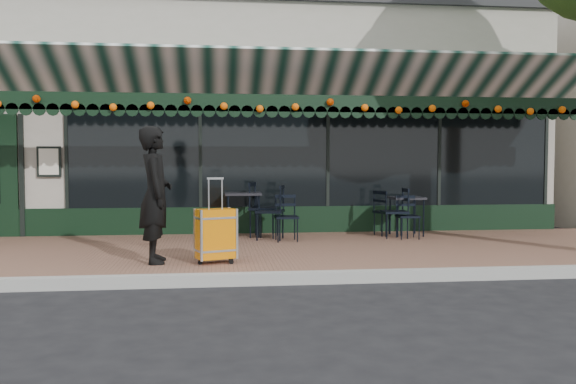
{
  "coord_description": "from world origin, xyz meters",
  "views": [
    {
      "loc": [
        -0.71,
        -7.45,
        1.53
      ],
      "look_at": [
        0.36,
        1.6,
        1.05
      ],
      "focal_mm": 38.0,
      "sensor_mm": 36.0,
      "label": 1
    }
  ],
  "objects": [
    {
      "name": "chair_b_left",
      "position": [
        0.21,
        3.02,
        0.63
      ],
      "size": [
        0.58,
        0.58,
        0.96
      ],
      "primitive_type": null,
      "rotation": [
        0.0,
        0.0,
        -1.81
      ],
      "color": "black",
      "rests_on": "sidewalk"
    },
    {
      "name": "chair_b_front",
      "position": [
        0.47,
        2.77,
        0.55
      ],
      "size": [
        0.4,
        0.4,
        0.8
      ],
      "primitive_type": null,
      "rotation": [
        0.0,
        0.0,
        0.01
      ],
      "color": "black",
      "rests_on": "sidewalk"
    },
    {
      "name": "cafe_table_b",
      "position": [
        -0.23,
        3.53,
        0.86
      ],
      "size": [
        0.64,
        0.64,
        0.79
      ],
      "color": "black",
      "rests_on": "sidewalk"
    },
    {
      "name": "chair_a_front",
      "position": [
        2.62,
        2.85,
        0.53
      ],
      "size": [
        0.39,
        0.39,
        0.77
      ],
      "primitive_type": null,
      "rotation": [
        0.0,
        0.0,
        -0.03
      ],
      "color": "black",
      "rests_on": "sidewalk"
    },
    {
      "name": "sidewalk",
      "position": [
        0.0,
        2.0,
        0.07
      ],
      "size": [
        18.0,
        4.0,
        0.15
      ],
      "primitive_type": "cube",
      "color": "brown",
      "rests_on": "ground"
    },
    {
      "name": "chair_b_right",
      "position": [
        0.14,
        3.38,
        0.65
      ],
      "size": [
        0.63,
        0.63,
        1.0
      ],
      "primitive_type": null,
      "rotation": [
        0.0,
        0.0,
        1.27
      ],
      "color": "black",
      "rests_on": "sidewalk"
    },
    {
      "name": "curb",
      "position": [
        0.0,
        -0.08,
        0.07
      ],
      "size": [
        18.0,
        0.16,
        0.15
      ],
      "primitive_type": "cube",
      "color": "#9E9E99",
      "rests_on": "ground"
    },
    {
      "name": "chair_a_left",
      "position": [
        2.43,
        3.0,
        0.6
      ],
      "size": [
        0.46,
        0.46,
        0.9
      ],
      "primitive_type": null,
      "rotation": [
        0.0,
        0.0,
        -1.61
      ],
      "color": "black",
      "rests_on": "sidewalk"
    },
    {
      "name": "cafe_table_a",
      "position": [
        2.74,
        3.29,
        0.78
      ],
      "size": [
        0.57,
        0.57,
        0.71
      ],
      "color": "black",
      "rests_on": "sidewalk"
    },
    {
      "name": "restaurant_building",
      "position": [
        0.0,
        7.84,
        2.27
      ],
      "size": [
        12.0,
        9.6,
        4.5
      ],
      "color": "#A19B8B",
      "rests_on": "ground"
    },
    {
      "name": "suitcase",
      "position": [
        -0.72,
        0.69,
        0.53
      ],
      "size": [
        0.56,
        0.43,
        1.13
      ],
      "rotation": [
        0.0,
        0.0,
        0.36
      ],
      "color": "orange",
      "rests_on": "sidewalk"
    },
    {
      "name": "woman",
      "position": [
        -1.52,
        0.82,
        1.06
      ],
      "size": [
        0.5,
        0.71,
        1.83
      ],
      "primitive_type": "imported",
      "rotation": [
        0.0,
        0.0,
        1.67
      ],
      "color": "black",
      "rests_on": "sidewalk"
    },
    {
      "name": "ground",
      "position": [
        0.0,
        0.0,
        0.0
      ],
      "size": [
        80.0,
        80.0,
        0.0
      ],
      "primitive_type": "plane",
      "color": "black",
      "rests_on": "ground"
    },
    {
      "name": "chair_a_right",
      "position": [
        2.41,
        3.36,
        0.57
      ],
      "size": [
        0.55,
        0.55,
        0.84
      ],
      "primitive_type": null,
      "rotation": [
        0.0,
        0.0,
        1.96
      ],
      "color": "black",
      "rests_on": "sidewalk"
    }
  ]
}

